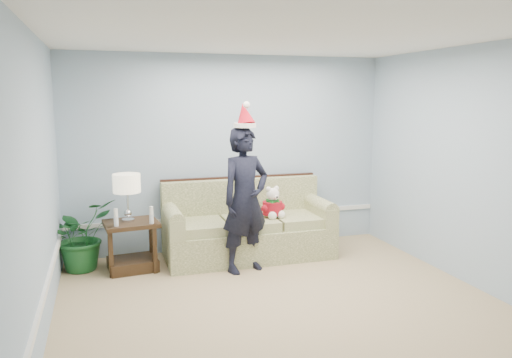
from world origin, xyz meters
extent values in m
cube|color=tan|center=(0.00, 0.00, -0.01)|extent=(4.50, 5.00, 0.02)
cube|color=white|center=(0.00, 0.00, 2.71)|extent=(4.50, 5.00, 0.02)
cube|color=#9AADC4|center=(0.00, 2.51, 1.35)|extent=(4.50, 0.02, 2.70)
cube|color=#9AADC4|center=(0.00, -2.51, 1.35)|extent=(4.50, 0.02, 2.70)
cube|color=#9AADC4|center=(-2.26, 0.00, 1.35)|extent=(0.02, 5.00, 2.70)
cube|color=#9AADC4|center=(2.26, 0.00, 1.35)|extent=(0.02, 5.00, 2.70)
cube|color=white|center=(0.00, 2.48, 0.45)|extent=(4.48, 0.03, 0.06)
cube|color=white|center=(-2.23, 0.00, 0.45)|extent=(0.03, 4.98, 0.06)
cube|color=#515E2C|center=(0.12, 1.98, 0.21)|extent=(2.21, 0.95, 0.42)
cube|color=#515E2C|center=(-0.56, 1.93, 0.48)|extent=(0.65, 0.76, 0.13)
cube|color=#515E2C|center=(0.12, 1.93, 0.48)|extent=(0.65, 0.76, 0.13)
cube|color=#515E2C|center=(0.80, 1.93, 0.48)|extent=(0.65, 0.76, 0.13)
cube|color=#515E2C|center=(0.12, 2.33, 0.71)|extent=(2.20, 0.22, 0.59)
cube|color=black|center=(0.12, 2.41, 1.01)|extent=(2.20, 0.07, 0.05)
cube|color=#515E2C|center=(-0.89, 1.98, 0.55)|extent=(0.19, 0.95, 0.25)
cube|color=#515E2C|center=(1.13, 1.98, 0.55)|extent=(0.19, 0.95, 0.25)
cube|color=#392514|center=(-1.40, 1.91, 0.59)|extent=(0.69, 0.60, 0.05)
cube|color=#392514|center=(-1.40, 1.91, 0.07)|extent=(0.62, 0.53, 0.14)
cube|color=#392514|center=(-1.66, 1.70, 0.31)|extent=(0.06, 0.06, 0.62)
cube|color=#392514|center=(-1.15, 1.70, 0.31)|extent=(0.06, 0.06, 0.62)
cube|color=#392514|center=(-1.66, 2.11, 0.31)|extent=(0.06, 0.06, 0.62)
cube|color=#392514|center=(-1.15, 2.11, 0.31)|extent=(0.06, 0.06, 0.62)
cylinder|color=silver|center=(-1.44, 1.93, 0.63)|extent=(0.16, 0.16, 0.03)
sphere|color=silver|center=(-1.44, 1.93, 0.72)|extent=(0.09, 0.09, 0.09)
cylinder|color=silver|center=(-1.44, 1.93, 0.86)|extent=(0.02, 0.02, 0.33)
cylinder|color=#FBF0C9|center=(-1.44, 1.93, 1.09)|extent=(0.33, 0.33, 0.23)
cylinder|color=silver|center=(-1.58, 1.73, 0.67)|extent=(0.05, 0.05, 0.11)
cylinder|color=white|center=(-1.58, 1.73, 0.78)|extent=(0.05, 0.05, 0.10)
cylinder|color=silver|center=(-1.17, 1.73, 0.67)|extent=(0.05, 0.05, 0.11)
cylinder|color=white|center=(-1.17, 1.73, 0.78)|extent=(0.05, 0.05, 0.10)
imported|color=#195624|center=(-2.00, 2.12, 0.43)|extent=(1.03, 1.02, 0.87)
imported|color=black|center=(-0.07, 1.48, 0.89)|extent=(0.75, 0.61, 1.78)
cylinder|color=white|center=(-0.07, 1.48, 1.79)|extent=(0.34, 0.34, 0.05)
cone|color=#B11229|center=(-0.07, 1.50, 1.93)|extent=(0.30, 0.35, 0.31)
sphere|color=white|center=(-0.07, 1.41, 2.03)|extent=(0.08, 0.08, 0.08)
sphere|color=white|center=(0.43, 1.89, 0.67)|extent=(0.24, 0.24, 0.24)
cylinder|color=#B11229|center=(0.43, 1.89, 0.67)|extent=(0.31, 0.31, 0.17)
cylinder|color=#155E1E|center=(0.43, 1.89, 0.77)|extent=(0.21, 0.21, 0.03)
sphere|color=white|center=(0.36, 1.78, 0.59)|extent=(0.11, 0.11, 0.11)
sphere|color=white|center=(0.49, 1.78, 0.59)|extent=(0.11, 0.11, 0.11)
sphere|color=white|center=(0.43, 1.88, 0.85)|extent=(0.17, 0.17, 0.17)
sphere|color=black|center=(0.43, 1.78, 0.84)|extent=(0.02, 0.02, 0.02)
sphere|color=white|center=(0.36, 1.89, 0.93)|extent=(0.07, 0.07, 0.07)
sphere|color=white|center=(0.49, 1.89, 0.93)|extent=(0.07, 0.07, 0.07)
camera|label=1|loc=(-1.71, -4.22, 2.11)|focal=35.00mm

